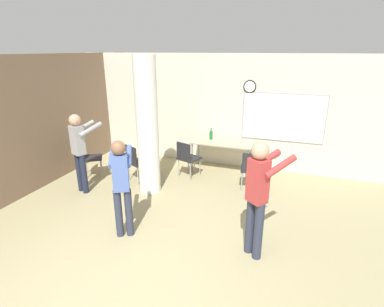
% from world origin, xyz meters
% --- Properties ---
extents(wall_left_accent, '(0.12, 7.00, 2.80)m').
position_xyz_m(wall_left_accent, '(-3.50, 2.50, 1.40)').
color(wall_left_accent, '#7A604C').
rests_on(wall_left_accent, ground_plane).
extents(wall_back, '(8.00, 0.15, 2.80)m').
position_xyz_m(wall_back, '(0.03, 5.06, 1.40)').
color(wall_back, beige).
rests_on(wall_back, ground_plane).
extents(support_pillar, '(0.45, 0.45, 2.80)m').
position_xyz_m(support_pillar, '(-1.12, 2.96, 1.40)').
color(support_pillar, white).
rests_on(support_pillar, ground_plane).
extents(folding_table, '(1.48, 0.64, 0.75)m').
position_xyz_m(folding_table, '(0.06, 4.54, 0.69)').
color(folding_table, tan).
rests_on(folding_table, ground_plane).
extents(bottle_on_table, '(0.08, 0.08, 0.29)m').
position_xyz_m(bottle_on_table, '(-0.26, 4.68, 0.86)').
color(bottle_on_table, '#1E6B2D').
rests_on(bottle_on_table, folding_table).
extents(chair_near_pillar, '(0.59, 0.59, 0.87)m').
position_xyz_m(chair_near_pillar, '(-1.61, 3.29, 0.51)').
color(chair_near_pillar, '#232328').
rests_on(chair_near_pillar, ground_plane).
extents(chair_by_left_wall, '(0.61, 0.61, 0.87)m').
position_xyz_m(chair_by_left_wall, '(-2.83, 3.20, 0.51)').
color(chair_by_left_wall, '#232328').
rests_on(chair_by_left_wall, ground_plane).
extents(chair_table_left, '(0.57, 0.57, 0.87)m').
position_xyz_m(chair_table_left, '(-0.61, 3.91, 0.51)').
color(chair_table_left, '#232328').
rests_on(chair_table_left, ground_plane).
extents(chair_table_right, '(0.50, 0.50, 0.87)m').
position_xyz_m(chair_table_right, '(0.91, 3.71, 0.51)').
color(chair_table_right, '#232328').
rests_on(chair_table_right, ground_plane).
extents(person_watching_back, '(0.52, 0.67, 1.68)m').
position_xyz_m(person_watching_back, '(-2.43, 2.46, 0.99)').
color(person_watching_back, '#1E2338').
rests_on(person_watching_back, ground_plane).
extents(person_playing_side, '(0.64, 0.70, 1.75)m').
position_xyz_m(person_playing_side, '(1.31, 1.55, 1.03)').
color(person_playing_side, '#2D3347').
rests_on(person_playing_side, ground_plane).
extents(person_playing_front, '(0.55, 0.65, 1.61)m').
position_xyz_m(person_playing_front, '(-0.76, 1.36, 0.95)').
color(person_playing_front, '#2D3347').
rests_on(person_playing_front, ground_plane).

